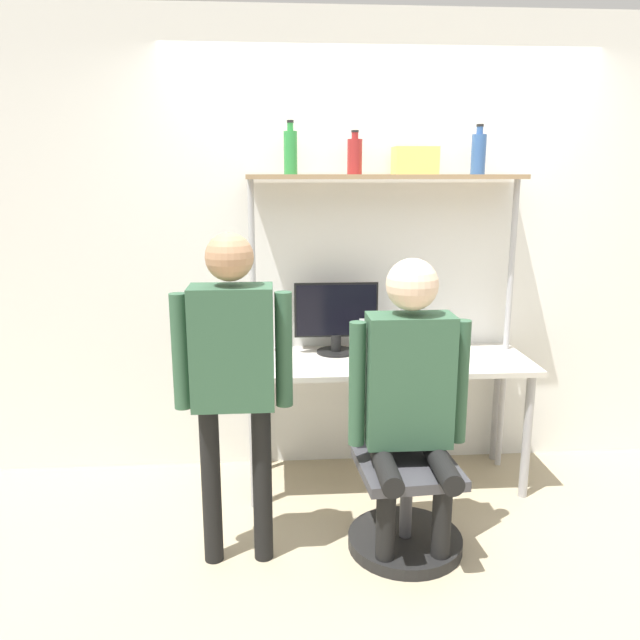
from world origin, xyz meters
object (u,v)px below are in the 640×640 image
laptop (391,350)px  storage_box (415,161)px  monitor (336,316)px  office_chair (404,492)px  cell_phone (439,364)px  person_seated (410,385)px  bottle_green (291,152)px  bottle_blue (479,153)px  person_standing (233,362)px  bottle_red (355,156)px

laptop → storage_box: size_ratio=1.42×
monitor → office_chair: size_ratio=0.55×
cell_phone → office_chair: bearing=-119.2°
laptop → person_seated: bearing=-92.4°
bottle_green → bottle_blue: (1.06, -0.00, -0.01)m
office_chair → person_seated: bearing=-85.8°
person_standing → person_seated: bearing=2.5°
person_seated → bottle_blue: bottle_blue is taller
bottle_green → cell_phone: bearing=-20.2°
cell_phone → bottle_green: bearing=159.8°
person_standing → bottle_blue: bottle_blue is taller
bottle_red → bottle_green: bearing=180.0°
monitor → bottle_red: bottle_red is taller
monitor → laptop: 0.38m
office_chair → bottle_red: bottle_red is taller
cell_phone → bottle_red: 1.25m
bottle_red → bottle_green: (-0.36, 0.00, 0.02)m
laptop → storage_box: storage_box is taller
cell_phone → person_standing: (-1.09, -0.58, 0.21)m
bottle_green → storage_box: 0.70m
laptop → storage_box: 1.07m
laptop → office_chair: size_ratio=0.38×
laptop → bottle_green: (-0.55, 0.20, 1.09)m
person_standing → bottle_green: 1.32m
bottle_green → bottle_blue: size_ratio=1.06×
cell_phone → bottle_blue: (0.25, 0.29, 1.14)m
person_seated → bottle_blue: bearing=57.6°
bottle_green → bottle_red: bearing=-0.0°
bottle_red → bottle_blue: (0.70, 0.00, 0.02)m
person_standing → storage_box: 1.59m
person_standing → office_chair: bearing=5.5°
bottle_blue → storage_box: bearing=-180.0°
bottle_blue → office_chair: bearing=-123.9°
cell_phone → person_seated: 0.62m
bottle_red → storage_box: (0.34, 0.00, -0.03)m
monitor → laptop: (0.29, -0.20, -0.16)m
bottle_green → storage_box: bottle_green is taller
monitor → bottle_green: 0.96m
person_seated → cell_phone: bearing=63.0°
laptop → bottle_red: bottle_red is taller
cell_phone → storage_box: size_ratio=0.62×
cell_phone → storage_box: (-0.11, 0.29, 1.10)m
laptop → bottle_blue: 1.21m
office_chair → bottle_blue: bottle_blue is taller
cell_phone → bottle_blue: size_ratio=0.55×
person_standing → bottle_green: (0.29, 0.88, 0.93)m
laptop → person_standing: (-0.84, -0.68, 0.15)m
person_standing → storage_box: (0.98, 0.88, 0.89)m
person_standing → laptop: bearing=39.1°
laptop → person_standing: size_ratio=0.22×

